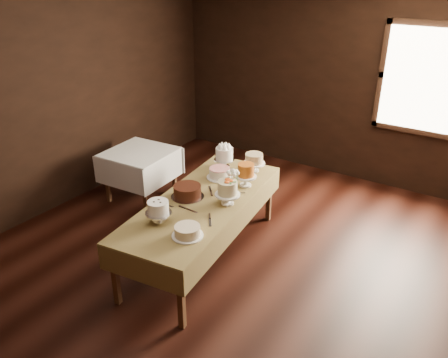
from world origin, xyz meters
TOP-DOWN VIEW (x-y plane):
  - floor at (0.00, 0.00)m, footprint 5.00×6.00m
  - wall_back at (0.00, 3.00)m, footprint 5.00×0.02m
  - wall_left at (-2.50, 0.00)m, footprint 0.02×6.00m
  - window at (1.30, 2.94)m, footprint 1.10×0.05m
  - display_table at (-0.19, 0.07)m, footprint 1.18×2.38m
  - side_table at (-1.71, 0.72)m, footprint 0.88×0.88m
  - cake_meringue at (-0.47, 0.90)m, footprint 0.27×0.27m
  - cake_speckled at (-0.11, 1.01)m, footprint 0.27×0.27m
  - cake_lattice at (-0.34, 0.62)m, footprint 0.30×0.30m
  - cake_caramel at (0.01, 0.61)m, footprint 0.26×0.26m
  - cake_chocolate at (-0.36, 0.03)m, footprint 0.39×0.39m
  - cake_flowers at (0.08, 0.15)m, footprint 0.26×0.26m
  - cake_swirl at (-0.27, -0.52)m, footprint 0.29×0.29m
  - cake_cream at (0.11, -0.57)m, footprint 0.29×0.29m
  - cake_server_a at (-0.14, -0.18)m, footprint 0.24×0.04m
  - cake_server_b at (0.15, -0.26)m, footprint 0.17×0.21m
  - cake_server_c at (-0.26, 0.32)m, footprint 0.18×0.19m
  - cake_server_d at (0.05, 0.41)m, footprint 0.20×0.18m
  - cake_server_e at (-0.42, -0.23)m, footprint 0.24×0.03m
  - flower_vase at (0.06, 0.28)m, footprint 0.15×0.15m
  - flower_bouquet at (0.06, 0.28)m, footprint 0.14×0.14m

SIDE VIEW (x-z plane):
  - floor at x=0.00m, z-range -0.01..0.01m
  - side_table at x=-1.71m, z-range 0.27..0.96m
  - display_table at x=-0.19m, z-range 0.30..1.01m
  - cake_server_a at x=-0.14m, z-range 0.70..0.71m
  - cake_server_b at x=0.15m, z-range 0.70..0.71m
  - cake_server_c at x=-0.26m, z-range 0.70..0.71m
  - cake_server_d at x=0.05m, z-range 0.70..0.71m
  - cake_server_e at x=-0.42m, z-range 0.70..0.71m
  - cake_cream at x=0.11m, z-range 0.70..0.81m
  - cake_lattice at x=-0.34m, z-range 0.70..0.82m
  - flower_vase at x=0.06m, z-range 0.70..0.83m
  - cake_chocolate at x=-0.36m, z-range 0.70..0.84m
  - cake_speckled at x=-0.11m, z-range 0.69..0.93m
  - cake_swirl at x=-0.27m, z-range 0.69..0.93m
  - cake_flowers at x=0.08m, z-range 0.69..0.96m
  - cake_caramel at x=0.01m, z-range 0.69..0.96m
  - cake_meringue at x=-0.47m, z-range 0.69..0.96m
  - flower_bouquet at x=0.06m, z-range 0.85..1.05m
  - wall_back at x=0.00m, z-range 0.00..2.80m
  - wall_left at x=-2.50m, z-range 0.00..2.80m
  - window at x=1.30m, z-range 0.95..2.25m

